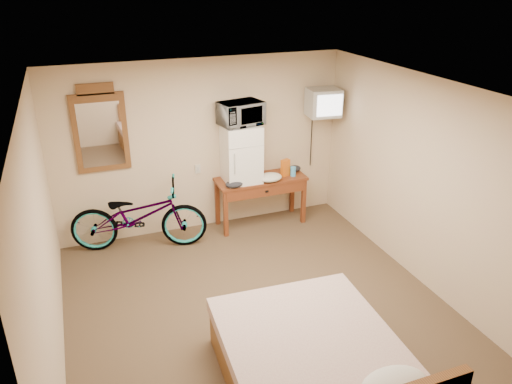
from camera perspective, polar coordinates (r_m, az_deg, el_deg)
room at (r=5.18m, az=0.45°, el=-2.40°), size 4.60×4.64×2.50m
desk at (r=7.40m, az=0.64°, el=0.67°), size 1.34×0.52×0.75m
mini_fridge at (r=7.16m, az=-1.70°, el=4.46°), size 0.52×0.51×0.84m
microwave at (r=6.98m, az=-1.76°, el=8.96°), size 0.66×0.51×0.33m
snack_bag at (r=7.43m, az=3.37°, el=2.79°), size 0.14×0.11×0.25m
blue_cup at (r=7.45m, az=4.26°, el=2.35°), size 0.08×0.08×0.14m
cloth_cream at (r=7.25m, az=1.58°, el=1.68°), size 0.37×0.28×0.11m
cloth_dark_a at (r=7.05m, az=-2.52°, el=0.92°), size 0.25×0.19×0.09m
cloth_dark_b at (r=7.65m, az=4.44°, el=2.71°), size 0.19×0.16×0.09m
crt_television at (r=7.44m, az=7.70°, el=10.10°), size 0.50×0.59×0.40m
wall_mirror at (r=6.88m, az=-17.37°, el=6.80°), size 0.69×0.04×1.18m
bicycle at (r=7.02m, az=-13.27°, el=-2.67°), size 1.95×1.07×0.97m
bed at (r=4.72m, az=7.22°, el=-19.92°), size 1.63×2.10×0.90m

